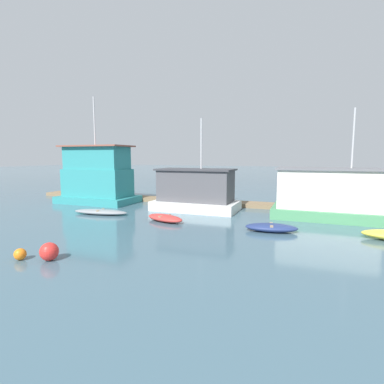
# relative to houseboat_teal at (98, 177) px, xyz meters

# --- Properties ---
(ground_plane) EXTENTS (200.00, 200.00, 0.00)m
(ground_plane) POSITION_rel_houseboat_teal_xyz_m (8.98, 0.09, -2.19)
(ground_plane) COLOR #426070
(dock_walkway) EXTENTS (33.80, 1.73, 0.30)m
(dock_walkway) POSITION_rel_houseboat_teal_xyz_m (8.98, 2.70, -2.04)
(dock_walkway) COLOR #846B4C
(dock_walkway) RESTS_ON ground_plane
(houseboat_teal) EXTENTS (6.50, 3.72, 8.85)m
(houseboat_teal) POSITION_rel_houseboat_teal_xyz_m (0.00, 0.00, 0.00)
(houseboat_teal) COLOR teal
(houseboat_teal) RESTS_ON ground_plane
(houseboat_white) EXTENTS (6.16, 3.26, 6.62)m
(houseboat_white) POSITION_rel_houseboat_teal_xyz_m (9.05, -0.35, -0.79)
(houseboat_white) COLOR white
(houseboat_white) RESTS_ON ground_plane
(houseboat_green) EXTENTS (6.58, 4.16, 6.89)m
(houseboat_green) POSITION_rel_houseboat_teal_xyz_m (17.85, 0.26, -0.66)
(houseboat_green) COLOR #4C9360
(houseboat_green) RESTS_ON ground_plane
(dinghy_grey) EXTENTS (3.97, 1.55, 0.35)m
(dinghy_grey) POSITION_rel_houseboat_teal_xyz_m (3.60, -4.30, -2.01)
(dinghy_grey) COLOR gray
(dinghy_grey) RESTS_ON ground_plane
(dinghy_red) EXTENTS (2.94, 1.98, 0.41)m
(dinghy_red) POSITION_rel_houseboat_teal_xyz_m (8.66, -4.66, -1.99)
(dinghy_red) COLOR red
(dinghy_red) RESTS_ON ground_plane
(dinghy_navy) EXTENTS (2.83, 1.52, 0.43)m
(dinghy_navy) POSITION_rel_houseboat_teal_xyz_m (15.00, -4.87, -1.98)
(dinghy_navy) COLOR navy
(dinghy_navy) RESTS_ON ground_plane
(buoy_red) EXTENTS (0.69, 0.69, 0.69)m
(buoy_red) POSITION_rel_houseboat_teal_xyz_m (7.63, -12.45, -1.85)
(buoy_red) COLOR red
(buoy_red) RESTS_ON ground_plane
(buoy_orange) EXTENTS (0.45, 0.45, 0.45)m
(buoy_orange) POSITION_rel_houseboat_teal_xyz_m (6.55, -12.82, -1.97)
(buoy_orange) COLOR orange
(buoy_orange) RESTS_ON ground_plane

